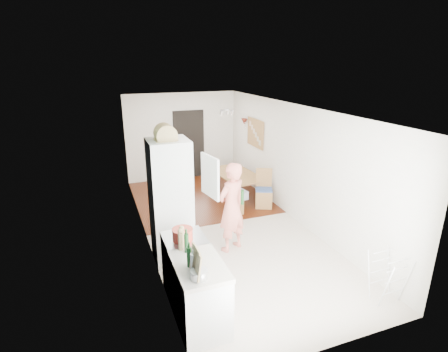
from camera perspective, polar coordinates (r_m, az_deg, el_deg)
room_shell at (r=6.98m, az=0.08°, el=0.84°), size 3.20×7.00×2.50m
floor at (r=7.45m, az=0.08°, el=-8.36°), size 3.20×7.00×0.01m
wood_floor_overlay at (r=9.06m, az=-4.05°, el=-3.36°), size 3.20×3.30×0.01m
sage_wall_panel at (r=4.55m, az=-9.85°, el=-1.21°), size 0.02×3.00×1.30m
tile_splashback at (r=4.36m, az=-7.84°, el=-12.22°), size 0.02×1.90×0.50m
doorway_recess at (r=10.31m, az=-5.71°, el=5.11°), size 0.90×0.04×2.00m
base_cabinet at (r=4.82m, az=-3.96°, el=-19.07°), size 0.60×0.90×0.86m
worktop at (r=4.55m, az=-4.09°, el=-14.47°), size 0.62×0.92×0.06m
range_cooker at (r=5.41m, az=-6.32°, el=-14.38°), size 0.60×0.60×0.88m
cooker_top at (r=5.17m, az=-6.50°, el=-10.09°), size 0.60×0.60×0.04m
fridge_housing at (r=6.00m, az=-8.70°, el=-4.15°), size 0.66×0.66×2.15m
fridge_door at (r=5.71m, az=-2.30°, el=-0.05°), size 0.14×0.56×0.70m
fridge_interior at (r=5.91m, az=-5.98°, el=0.49°), size 0.02×0.52×0.66m
pinboard at (r=9.21m, az=5.18°, el=7.02°), size 0.03×0.90×0.70m
pinboard_frame at (r=9.20m, az=5.09°, el=7.01°), size 0.00×0.94×0.74m
wall_sconce at (r=9.73m, az=3.33°, el=8.88°), size 0.18×0.18×0.16m
person at (r=6.24m, az=1.24°, el=-3.88°), size 0.85×0.73×1.98m
dining_table at (r=9.13m, az=2.16°, el=-1.52°), size 0.91×1.47×0.49m
dining_chair at (r=8.32m, az=6.53°, el=-2.11°), size 0.51×0.51×0.92m
stool at (r=7.97m, az=1.76°, el=-4.93°), size 0.36×0.36×0.40m
grey_drape at (r=7.84m, az=1.95°, el=-3.03°), size 0.48×0.48×0.19m
drying_rack at (r=5.75m, az=25.12°, el=-14.79°), size 0.39×0.36×0.75m
bread_bin at (r=5.63m, az=-9.55°, el=6.72°), size 0.41×0.40×0.18m
red_casserole at (r=5.05m, az=-6.79°, el=-9.46°), size 0.35×0.35×0.18m
steel_pan at (r=4.26m, az=-4.07°, el=-15.70°), size 0.26×0.26×0.10m
held_bottle at (r=6.11m, az=3.00°, el=-3.49°), size 0.06×0.06×0.26m
bottle_a at (r=4.43m, az=-5.70°, el=-13.02°), size 0.07×0.07×0.27m
bottle_b at (r=4.73m, az=-6.14°, el=-10.83°), size 0.07×0.07×0.27m
bottle_c at (r=4.37m, az=-4.90°, el=-13.81°), size 0.12×0.12×0.23m
pepper_mill_front at (r=4.87m, az=-6.86°, el=-10.12°), size 0.07×0.07×0.24m
pepper_mill_back at (r=4.81m, az=-7.10°, el=-10.57°), size 0.07×0.07×0.24m
chopping_boards at (r=4.23m, az=-4.64°, el=-13.90°), size 0.10×0.27×0.36m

